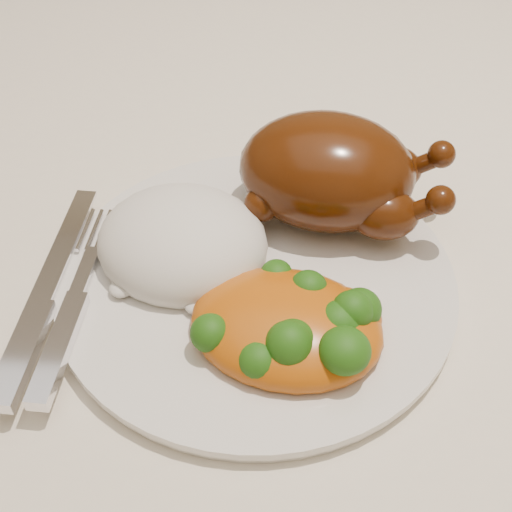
{
  "coord_description": "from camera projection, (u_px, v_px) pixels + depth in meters",
  "views": [
    {
      "loc": [
        -0.01,
        -0.37,
        1.14
      ],
      "look_at": [
        -0.03,
        -0.04,
        0.8
      ],
      "focal_mm": 50.0,
      "sensor_mm": 36.0,
      "label": 1
    }
  ],
  "objects": [
    {
      "name": "dining_table",
      "position": [
        298.0,
        341.0,
        0.6
      ],
      "size": [
        1.6,
        0.9,
        0.76
      ],
      "color": "brown",
      "rests_on": "floor"
    },
    {
      "name": "tablecloth",
      "position": [
        302.0,
        281.0,
        0.54
      ],
      "size": [
        1.73,
        1.03,
        0.18
      ],
      "color": "silver",
      "rests_on": "dining_table"
    },
    {
      "name": "dinner_plate",
      "position": [
        256.0,
        282.0,
        0.49
      ],
      "size": [
        0.34,
        0.34,
        0.01
      ],
      "primitive_type": "cylinder",
      "rotation": [
        0.0,
        0.0,
        -0.33
      ],
      "color": "silver",
      "rests_on": "tablecloth"
    },
    {
      "name": "roast_chicken",
      "position": [
        332.0,
        172.0,
        0.51
      ],
      "size": [
        0.16,
        0.11,
        0.08
      ],
      "rotation": [
        0.0,
        0.0,
        -0.12
      ],
      "color": "#4B1E08",
      "rests_on": "dinner_plate"
    },
    {
      "name": "rice_mound",
      "position": [
        182.0,
        244.0,
        0.5
      ],
      "size": [
        0.14,
        0.13,
        0.06
      ],
      "rotation": [
        0.0,
        0.0,
        -0.21
      ],
      "color": "silver",
      "rests_on": "dinner_plate"
    },
    {
      "name": "mac_and_cheese",
      "position": [
        298.0,
        327.0,
        0.44
      ],
      "size": [
        0.14,
        0.12,
        0.05
      ],
      "rotation": [
        0.0,
        0.0,
        -0.18
      ],
      "color": "#DC610E",
      "rests_on": "dinner_plate"
    },
    {
      "name": "cutlery",
      "position": [
        52.0,
        316.0,
        0.46
      ],
      "size": [
        0.04,
        0.2,
        0.01
      ],
      "rotation": [
        0.0,
        0.0,
        -0.04
      ],
      "color": "silver",
      "rests_on": "dinner_plate"
    }
  ]
}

